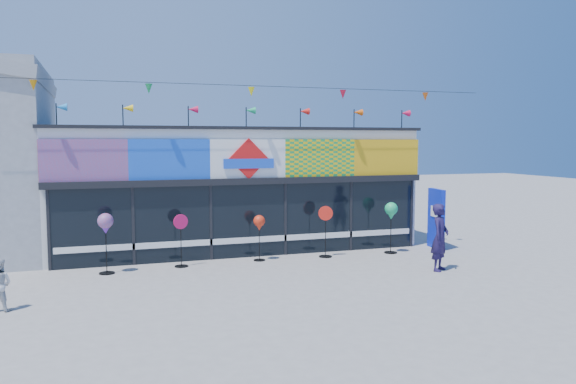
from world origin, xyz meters
name	(u,v)px	position (x,y,z in m)	size (l,w,h in m)	color
ground	(282,283)	(0.00, 0.00, 0.00)	(80.00, 80.00, 0.00)	gray
kite_shop	(231,186)	(0.00, 5.94, 2.05)	(16.00, 5.70, 5.31)	silver
blue_sign	(436,219)	(6.41, 2.81, 1.02)	(0.28, 1.03, 2.03)	#0C22BC
spinner_0	(106,225)	(-4.28, 2.48, 1.35)	(0.43, 0.43, 1.68)	black
spinner_1	(181,239)	(-2.21, 2.70, 0.81)	(0.43, 0.39, 1.54)	black
spinner_2	(259,224)	(0.17, 2.80, 1.12)	(0.36, 0.36, 1.40)	black
spinner_3	(326,230)	(2.29, 2.66, 0.86)	(0.45, 0.41, 1.62)	black
spinner_4	(391,212)	(4.55, 2.57, 1.34)	(0.42, 0.42, 1.67)	black
adult_man	(440,237)	(4.64, -0.09, 0.95)	(0.69, 0.45, 1.90)	#1C133C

